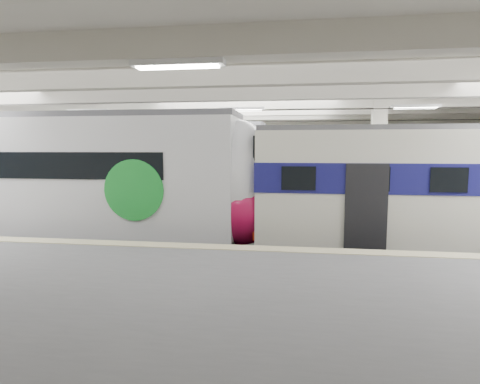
# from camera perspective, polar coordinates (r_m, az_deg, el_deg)

# --- Properties ---
(station_hall) EXTENTS (36.00, 24.00, 5.75)m
(station_hall) POSITION_cam_1_polar(r_m,az_deg,el_deg) (11.16, -2.24, 4.82)
(station_hall) COLOR black
(station_hall) RESTS_ON ground
(modern_emu) EXTENTS (14.58, 3.01, 4.67)m
(modern_emu) POSITION_cam_1_polar(r_m,az_deg,el_deg) (14.66, -21.23, 1.03)
(modern_emu) COLOR silver
(modern_emu) RESTS_ON ground
(older_rer) EXTENTS (12.56, 2.77, 4.18)m
(older_rer) POSITION_cam_1_polar(r_m,az_deg,el_deg) (13.70, 29.36, -0.10)
(older_rer) COLOR silver
(older_rer) RESTS_ON ground
(far_train) EXTENTS (14.66, 3.24, 4.64)m
(far_train) POSITION_cam_1_polar(r_m,az_deg,el_deg) (20.26, -17.60, 2.81)
(far_train) COLOR silver
(far_train) RESTS_ON ground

